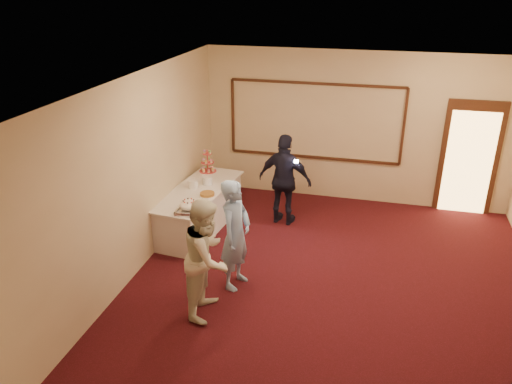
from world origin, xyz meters
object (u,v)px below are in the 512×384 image
Objects in this scene: plate_stack_b at (207,181)px; tart at (207,194)px; buffet_table at (199,209)px; man at (235,235)px; cupcake_stand at (208,163)px; plate_stack_a at (193,184)px; pavlova_tray at (189,207)px; guest at (285,180)px; woman at (207,257)px.

plate_stack_b reaches higher than tart.
man is at bearing -53.35° from buffet_table.
cupcake_stand is at bearing 108.89° from tart.
plate_stack_a is (0.02, -0.83, -0.10)m from cupcake_stand.
guest is (1.27, 1.49, 0.00)m from pavlova_tray.
pavlova_tray is 1.79m from cupcake_stand.
guest reaches higher than man.
cupcake_stand is at bearing 38.99° from man.
plate_stack_a is 2.06m from man.
pavlova_tray is at bearing -85.46° from plate_stack_b.
cupcake_stand is 1.60m from guest.
plate_stack_b is 0.63× the size of tart.
woman is at bearing -70.65° from cupcake_stand.
woman is (-0.18, -0.69, -0.00)m from man.
man reaches higher than cupcake_stand.
guest reaches higher than plate_stack_b.
woman is at bearing -70.51° from plate_stack_b.
man is at bearing -35.27° from pavlova_tray.
plate_stack_b is at bearing 94.54° from pavlova_tray.
buffet_table is 12.68× the size of plate_stack_b.
buffet_table is at bearing -108.13° from plate_stack_b.
cupcake_stand is 1.18m from tart.
buffet_table is 12.93× the size of plate_stack_a.
tart is at bearing 44.93° from guest.
woman is at bearing 90.59° from guest.
buffet_table is at bearing 47.97° from man.
woman is at bearing -70.40° from tart.
pavlova_tray is (0.18, -0.86, 0.46)m from buffet_table.
plate_stack_b is 2.67m from woman.
plate_stack_b is at bearing 109.05° from tart.
woman is (1.09, -2.31, -0.01)m from plate_stack_a.
plate_stack_a is at bearing 142.93° from tart.
plate_stack_b is at bearing 18.58° from woman.
plate_stack_b is (0.20, 0.21, 0.00)m from plate_stack_a.
buffet_table is at bearing 139.72° from tart.
guest is (0.29, 2.18, 0.01)m from man.
guest is (0.47, 2.87, 0.02)m from woman.
buffet_table is at bearing 33.14° from guest.
guest is at bearing 23.26° from buffet_table.
cupcake_stand reaches higher than plate_stack_a.
man reaches higher than tart.
tart is 2.16m from woman.
buffet_table is 7.97× the size of tart.
plate_stack_b is 0.11× the size of guest.
guest is at bearing -9.76° from cupcake_stand.
cupcake_stand is (-0.30, 1.76, 0.09)m from pavlova_tray.
pavlova_tray is 1.60m from woman.
plate_stack_a is 0.11× the size of woman.
cupcake_stand reaches higher than buffet_table.
woman is at bearing -59.96° from pavlova_tray.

